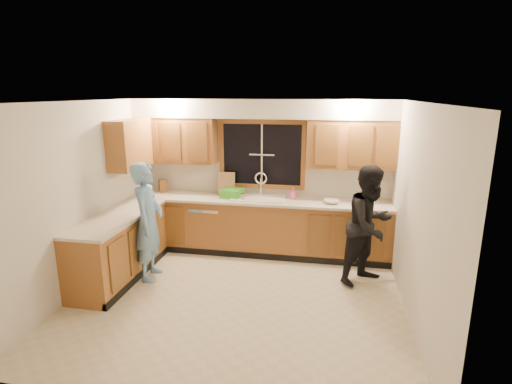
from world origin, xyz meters
TOP-DOWN VIEW (x-y plane):
  - floor at (0.00, 0.00)m, footprint 4.20×4.20m
  - ceiling at (0.00, 0.00)m, footprint 4.20×4.20m
  - wall_back at (0.00, 1.90)m, footprint 4.20×0.00m
  - wall_left at (-2.10, 0.00)m, footprint 0.00×3.80m
  - wall_right at (2.10, 0.00)m, footprint 0.00×3.80m
  - base_cabinets_back at (0.00, 1.60)m, footprint 4.20×0.60m
  - base_cabinets_left at (-1.80, 0.35)m, footprint 0.60×1.90m
  - countertop_back at (0.00, 1.58)m, footprint 4.20×0.63m
  - countertop_left at (-1.79, 0.35)m, footprint 0.63×1.90m
  - upper_cabinets_left at (-1.43, 1.73)m, footprint 1.35×0.33m
  - upper_cabinets_right at (1.43, 1.73)m, footprint 1.35×0.33m
  - upper_cabinets_return at (-1.94, 1.12)m, footprint 0.33×0.90m
  - soffit at (0.00, 1.72)m, footprint 4.20×0.35m
  - window_frame at (0.00, 1.89)m, footprint 1.44×0.03m
  - sink at (0.00, 1.60)m, footprint 0.86×0.52m
  - dishwasher at (-0.85, 1.59)m, footprint 0.60×0.56m
  - stove at (-1.80, -0.22)m, footprint 0.58×0.75m
  - man at (-1.36, 0.40)m, footprint 0.48×0.66m
  - woman at (1.69, 0.83)m, footprint 1.02×1.02m
  - knife_block at (-1.71, 1.73)m, footprint 0.16×0.15m
  - cutting_board at (-0.59, 1.78)m, footprint 0.29×0.11m
  - dish_crate at (-0.45, 1.59)m, footprint 0.36×0.35m
  - soap_bottle at (0.55, 1.70)m, footprint 0.11×0.11m
  - bowl at (1.16, 1.53)m, footprint 0.26×0.26m
  - can_left at (-0.35, 1.50)m, footprint 0.08×0.08m
  - can_right at (-0.23, 1.44)m, footprint 0.07×0.07m

SIDE VIEW (x-z plane):
  - floor at x=0.00m, z-range 0.00..0.00m
  - dishwasher at x=-0.85m, z-range 0.00..0.82m
  - base_cabinets_back at x=0.00m, z-range 0.00..0.88m
  - base_cabinets_left at x=-1.80m, z-range 0.00..0.88m
  - stove at x=-1.80m, z-range 0.00..0.90m
  - woman at x=1.69m, z-range 0.00..1.67m
  - man at x=-1.36m, z-range 0.00..1.68m
  - sink at x=0.00m, z-range 0.58..1.15m
  - countertop_back at x=0.00m, z-range 0.88..0.92m
  - countertop_left at x=-1.79m, z-range 0.88..0.92m
  - bowl at x=1.16m, z-range 0.92..0.98m
  - can_right at x=-0.23m, z-range 0.92..1.04m
  - can_left at x=-0.35m, z-range 0.92..1.04m
  - dish_crate at x=-0.45m, z-range 0.92..1.07m
  - soap_bottle at x=0.55m, z-range 0.92..1.11m
  - knife_block at x=-1.71m, z-range 0.92..1.14m
  - cutting_board at x=-0.59m, z-range 0.92..1.30m
  - wall_back at x=0.00m, z-range -0.85..3.35m
  - wall_left at x=-2.10m, z-range -0.65..3.15m
  - wall_right at x=2.10m, z-range -0.65..3.15m
  - window_frame at x=0.00m, z-range 1.03..2.17m
  - upper_cabinets_left at x=-1.43m, z-range 1.45..2.20m
  - upper_cabinets_right at x=1.43m, z-range 1.45..2.20m
  - upper_cabinets_return at x=-1.94m, z-range 1.45..2.20m
  - soffit at x=0.00m, z-range 2.20..2.50m
  - ceiling at x=0.00m, z-range 2.50..2.50m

